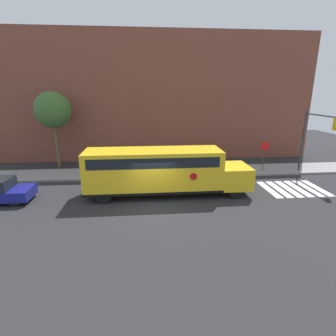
% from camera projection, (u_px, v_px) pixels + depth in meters
% --- Properties ---
extents(ground_plane, '(60.00, 60.00, 0.00)m').
position_uv_depth(ground_plane, '(155.00, 206.00, 15.52)').
color(ground_plane, '#28282B').
extents(sidewalk_strip, '(44.00, 3.00, 0.15)m').
position_uv_depth(sidewalk_strip, '(152.00, 172.00, 21.72)').
color(sidewalk_strip, gray).
rests_on(sidewalk_strip, ground).
extents(building_backdrop, '(32.00, 4.00, 11.94)m').
position_uv_depth(building_backdrop, '(149.00, 97.00, 26.29)').
color(building_backdrop, brown).
rests_on(building_backdrop, ground).
extents(crosswalk_stripes, '(4.00, 3.20, 0.01)m').
position_uv_depth(crosswalk_stripes, '(293.00, 189.00, 18.27)').
color(crosswalk_stripes, white).
rests_on(crosswalk_stripes, ground).
extents(school_bus, '(10.54, 2.57, 2.99)m').
position_uv_depth(school_bus, '(161.00, 169.00, 16.79)').
color(school_bus, yellow).
rests_on(school_bus, ground).
extents(stop_sign, '(0.74, 0.10, 2.63)m').
position_uv_depth(stop_sign, '(264.00, 152.00, 21.45)').
color(stop_sign, '#38383A').
rests_on(stop_sign, ground).
extents(traffic_light, '(0.28, 3.67, 5.10)m').
position_uv_depth(traffic_light, '(313.00, 134.00, 19.96)').
color(traffic_light, '#38383A').
rests_on(traffic_light, ground).
extents(tree_near_sidewalk, '(3.04, 3.04, 6.59)m').
position_uv_depth(tree_near_sidewalk, '(53.00, 110.00, 22.04)').
color(tree_near_sidewalk, brown).
rests_on(tree_near_sidewalk, ground).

